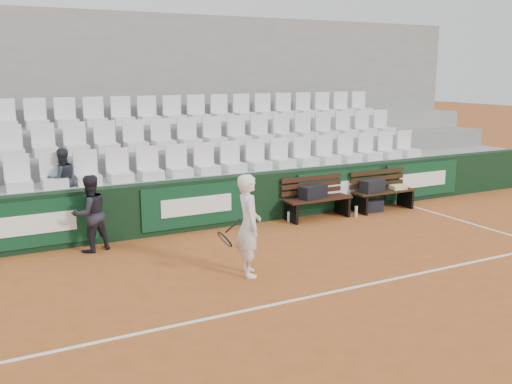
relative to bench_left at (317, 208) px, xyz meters
name	(u,v)px	position (x,y,z in m)	size (l,w,h in m)	color
ground	(313,296)	(-2.43, -3.56, -0.23)	(80.00, 80.00, 0.00)	#A85726
court_baseline	(313,296)	(-2.43, -3.56, -0.22)	(18.00, 0.06, 0.01)	white
back_barrier	(206,203)	(-2.36, 0.43, 0.28)	(18.00, 0.34, 1.00)	black
grandstand_tier_front	(191,197)	(-2.43, 1.07, 0.28)	(18.00, 0.95, 1.00)	gray
grandstand_tier_mid	(175,179)	(-2.43, 2.02, 0.50)	(18.00, 0.95, 1.45)	gray
grandstand_tier_back	(161,163)	(-2.43, 2.97, 0.72)	(18.00, 0.95, 1.90)	gray
grandstand_rear_wall	(151,108)	(-2.43, 3.59, 1.98)	(18.00, 0.30, 4.40)	gray
seat_row_front	(193,160)	(-2.43, 0.89, 1.09)	(11.90, 0.44, 0.63)	silver
seat_row_mid	(177,133)	(-2.43, 1.84, 1.54)	(11.90, 0.44, 0.63)	silver
seat_row_back	(162,109)	(-2.43, 2.79, 1.99)	(11.90, 0.44, 0.63)	silver
bench_left	(317,208)	(0.00, 0.00, 0.00)	(1.50, 0.56, 0.45)	#361910
bench_right	(383,200)	(1.74, -0.05, 0.00)	(1.50, 0.56, 0.45)	black
sports_bag_left	(313,192)	(-0.09, 0.03, 0.36)	(0.62, 0.27, 0.27)	black
sports_bag_right	(373,186)	(1.43, -0.03, 0.36)	(0.57, 0.26, 0.26)	black
towel	(398,187)	(2.11, -0.09, 0.27)	(0.34, 0.25, 0.10)	beige
sports_bag_ground	(373,206)	(1.43, -0.06, -0.09)	(0.43, 0.26, 0.26)	black
water_bottle_near	(289,217)	(-0.68, 0.04, -0.11)	(0.06, 0.06, 0.22)	silver
water_bottle_far	(356,212)	(0.82, -0.27, -0.11)	(0.07, 0.07, 0.23)	silver
tennis_player	(249,225)	(-2.83, -2.36, 0.56)	(0.75, 0.65, 1.57)	white
ball_kid	(90,214)	(-4.72, -0.05, 0.45)	(0.65, 0.51, 1.34)	black
spectator_c	(61,155)	(-4.98, 0.94, 1.35)	(0.56, 0.44, 1.15)	#202630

